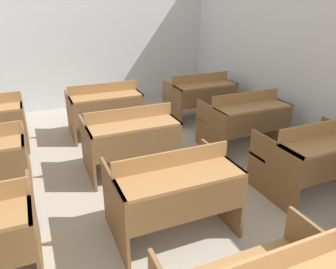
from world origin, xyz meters
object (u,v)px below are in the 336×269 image
object	(u,v)px
bench_second_center	(173,190)
bench_third_center	(130,137)
bench_back_center	(105,107)
bench_third_right	(244,118)
wastepaper_bin	(209,98)
bench_second_right	(315,155)
bench_back_right	(200,95)

from	to	relation	value
bench_second_center	bench_third_center	bearing A→B (deg)	89.62
bench_back_center	bench_second_center	bearing A→B (deg)	-89.97
bench_third_right	wastepaper_bin	distance (m)	2.07
bench_second_right	bench_third_center	size ratio (longest dim) A/B	1.00
bench_second_right	wastepaper_bin	distance (m)	3.33
bench_third_center	bench_back_right	xyz separation A→B (m)	(1.71, 1.34, 0.00)
bench_second_center	bench_back_center	bearing A→B (deg)	90.03
bench_third_right	wastepaper_bin	size ratio (longest dim) A/B	3.37
bench_second_right	bench_third_right	xyz separation A→B (m)	(-0.01, 1.30, 0.00)
wastepaper_bin	bench_third_center	bearing A→B (deg)	-138.81
bench_third_center	bench_third_right	distance (m)	1.71
bench_second_center	bench_second_right	world-z (taller)	same
bench_second_center	wastepaper_bin	size ratio (longest dim) A/B	3.37
bench_back_center	bench_back_right	distance (m)	1.72
bench_second_center	bench_third_right	size ratio (longest dim) A/B	1.00
bench_second_right	bench_back_right	distance (m)	2.62
bench_third_right	bench_back_right	world-z (taller)	same
bench_second_center	bench_back_center	distance (m)	2.64
bench_third_right	bench_back_right	xyz separation A→B (m)	(0.00, 1.32, 0.00)
bench_second_right	bench_third_right	world-z (taller)	same
bench_third_right	wastepaper_bin	world-z (taller)	bench_third_right
bench_second_right	bench_third_right	bearing A→B (deg)	90.30
bench_second_right	bench_third_center	bearing A→B (deg)	143.24
bench_second_right	bench_second_center	bearing A→B (deg)	-179.30
bench_second_right	bench_back_right	bearing A→B (deg)	90.11
bench_third_right	bench_back_center	size ratio (longest dim) A/B	1.00
bench_second_center	bench_back_right	world-z (taller)	same
bench_third_center	wastepaper_bin	distance (m)	3.03
bench_third_center	bench_third_right	xyz separation A→B (m)	(1.71, 0.02, 0.00)
bench_back_center	wastepaper_bin	xyz separation A→B (m)	(2.28, 0.65, -0.29)
bench_third_right	bench_back_center	bearing A→B (deg)	142.46
bench_second_right	bench_back_center	xyz separation A→B (m)	(-1.72, 2.62, 0.00)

